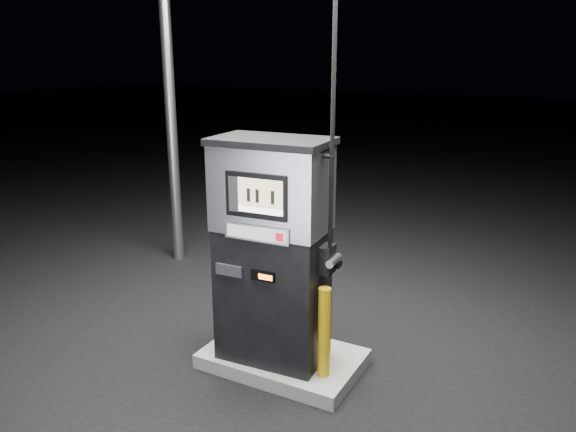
% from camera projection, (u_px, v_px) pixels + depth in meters
% --- Properties ---
extents(ground, '(80.00, 80.00, 0.00)m').
position_uv_depth(ground, '(283.00, 365.00, 5.92)').
color(ground, black).
rests_on(ground, ground).
extents(pump_island, '(1.60, 1.00, 0.15)m').
position_uv_depth(pump_island, '(283.00, 359.00, 5.90)').
color(pump_island, slate).
rests_on(pump_island, ground).
extents(fuel_dispenser, '(1.26, 0.74, 4.69)m').
position_uv_depth(fuel_dispenser, '(273.00, 250.00, 5.49)').
color(fuel_dispenser, black).
rests_on(fuel_dispenser, pump_island).
extents(bollard_left, '(0.16, 0.16, 0.97)m').
position_uv_depth(bollard_left, '(233.00, 289.00, 6.24)').
color(bollard_left, '#C9980B').
rests_on(bollard_left, pump_island).
extents(bollard_right, '(0.13, 0.13, 0.91)m').
position_uv_depth(bollard_right, '(324.00, 332.00, 5.34)').
color(bollard_right, '#C9980B').
rests_on(bollard_right, pump_island).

